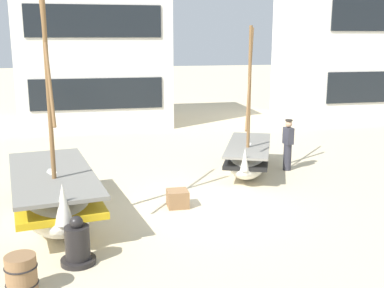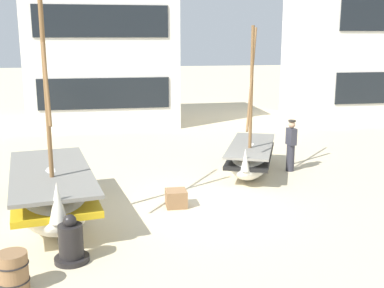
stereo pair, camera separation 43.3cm
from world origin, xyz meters
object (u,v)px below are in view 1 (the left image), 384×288
object	(u,v)px
cargo_crate	(178,199)
harbor_building_main	(95,56)
fishing_boat_near_left	(53,193)
wooden_barrel	(21,275)
fishing_boat_centre_large	(248,156)
capstan_winch	(78,245)
harbor_building_annex	(366,18)
fisherman_by_hull	(288,145)

from	to	relation	value
cargo_crate	harbor_building_main	xyz separation A→B (m)	(-1.78, 12.99, 3.14)
fishing_boat_near_left	wooden_barrel	xyz separation A→B (m)	(-0.31, -3.44, -0.31)
fishing_boat_near_left	fishing_boat_centre_large	bearing A→B (deg)	25.96
capstan_winch	harbor_building_main	world-z (taller)	harbor_building_main
fishing_boat_near_left	wooden_barrel	distance (m)	3.46
fishing_boat_near_left	cargo_crate	bearing A→B (deg)	3.40
wooden_barrel	harbor_building_annex	bearing A→B (deg)	45.01
harbor_building_main	harbor_building_annex	xyz separation A→B (m)	(14.36, -0.68, 1.93)
fishing_boat_near_left	fishing_boat_centre_large	world-z (taller)	fishing_boat_near_left
fishing_boat_near_left	fishing_boat_centre_large	size ratio (longest dim) A/B	1.29
fishing_boat_centre_large	wooden_barrel	bearing A→B (deg)	-134.39
fishing_boat_centre_large	harbor_building_main	xyz separation A→B (m)	(-4.58, 10.32, 2.83)
fishing_boat_centre_large	fisherman_by_hull	size ratio (longest dim) A/B	2.74
fisherman_by_hull	harbor_building_annex	distance (m)	13.59
fisherman_by_hull	cargo_crate	distance (m)	4.95
fishing_boat_centre_large	cargo_crate	distance (m)	3.88
fisherman_by_hull	harbor_building_main	distance (m)	12.18
harbor_building_annex	harbor_building_main	bearing A→B (deg)	177.30
capstan_winch	harbor_building_main	xyz separation A→B (m)	(0.67, 15.66, 2.98)
fishing_boat_near_left	harbor_building_annex	distance (m)	20.54
capstan_winch	wooden_barrel	distance (m)	1.31
harbor_building_main	capstan_winch	bearing A→B (deg)	-92.44
fishing_boat_centre_large	wooden_barrel	distance (m)	8.80
capstan_winch	harbor_building_main	size ratio (longest dim) A/B	0.13
capstan_winch	cargo_crate	distance (m)	3.62
wooden_barrel	capstan_winch	bearing A→B (deg)	46.28
harbor_building_annex	wooden_barrel	bearing A→B (deg)	-134.99
fishing_boat_centre_large	cargo_crate	size ratio (longest dim) A/B	8.71
fishing_boat_centre_large	capstan_winch	distance (m)	7.49
wooden_barrel	harbor_building_annex	distance (m)	23.07
cargo_crate	harbor_building_main	distance (m)	13.48
wooden_barrel	fishing_boat_centre_large	bearing A→B (deg)	45.61
capstan_winch	fishing_boat_centre_large	bearing A→B (deg)	45.49
cargo_crate	harbor_building_annex	distance (m)	18.32
fishing_boat_near_left	fisherman_by_hull	bearing A→B (deg)	21.48
fishing_boat_near_left	cargo_crate	size ratio (longest dim) A/B	11.26
capstan_winch	cargo_crate	xyz separation A→B (m)	(2.44, 2.67, -0.16)
fishing_boat_near_left	harbor_building_annex	bearing A→B (deg)	38.66
fishing_boat_near_left	harbor_building_annex	xyz separation A→B (m)	(15.62, 12.50, 4.64)
fisherman_by_hull	cargo_crate	bearing A→B (deg)	-147.42
fishing_boat_centre_large	wooden_barrel	size ratio (longest dim) A/B	6.58
wooden_barrel	harbor_building_main	xyz separation A→B (m)	(1.57, 16.61, 3.01)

